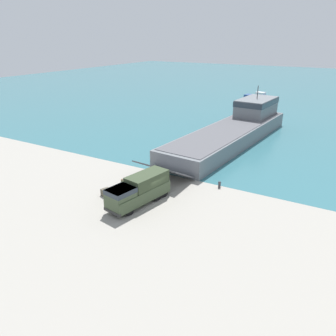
{
  "coord_description": "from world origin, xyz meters",
  "views": [
    {
      "loc": [
        17.73,
        -27.42,
        16.73
      ],
      "look_at": [
        -0.14,
        3.75,
        2.28
      ],
      "focal_mm": 35.0,
      "sensor_mm": 36.0,
      "label": 1
    }
  ],
  "objects_px": {
    "cargo_crate": "(106,192)",
    "moored_boat_a": "(259,97)",
    "soldier_on_ramp": "(122,185)",
    "mooring_bollard": "(219,184)",
    "landing_craft": "(236,128)",
    "military_truck": "(139,190)"
  },
  "relations": [
    {
      "from": "cargo_crate",
      "to": "landing_craft",
      "type": "bearing_deg",
      "value": 79.2
    },
    {
      "from": "mooring_bollard",
      "to": "cargo_crate",
      "type": "xyz_separation_m",
      "value": [
        -10.42,
        -8.29,
        -0.06
      ]
    },
    {
      "from": "soldier_on_ramp",
      "to": "mooring_bollard",
      "type": "bearing_deg",
      "value": -9.47
    },
    {
      "from": "landing_craft",
      "to": "soldier_on_ramp",
      "type": "distance_m",
      "value": 27.38
    },
    {
      "from": "mooring_bollard",
      "to": "cargo_crate",
      "type": "height_order",
      "value": "mooring_bollard"
    },
    {
      "from": "landing_craft",
      "to": "moored_boat_a",
      "type": "height_order",
      "value": "landing_craft"
    },
    {
      "from": "military_truck",
      "to": "moored_boat_a",
      "type": "xyz_separation_m",
      "value": [
        -6.39,
        70.04,
        -0.97
      ]
    },
    {
      "from": "moored_boat_a",
      "to": "mooring_bollard",
      "type": "bearing_deg",
      "value": -156.46
    },
    {
      "from": "military_truck",
      "to": "cargo_crate",
      "type": "distance_m",
      "value": 4.6
    },
    {
      "from": "soldier_on_ramp",
      "to": "cargo_crate",
      "type": "distance_m",
      "value": 2.04
    },
    {
      "from": "soldier_on_ramp",
      "to": "cargo_crate",
      "type": "bearing_deg",
      "value": -175.22
    },
    {
      "from": "landing_craft",
      "to": "moored_boat_a",
      "type": "distance_m",
      "value": 42.41
    },
    {
      "from": "cargo_crate",
      "to": "moored_boat_a",
      "type": "bearing_deg",
      "value": 91.61
    },
    {
      "from": "landing_craft",
      "to": "soldier_on_ramp",
      "type": "relative_size",
      "value": 22.13
    },
    {
      "from": "mooring_bollard",
      "to": "cargo_crate",
      "type": "bearing_deg",
      "value": -141.48
    },
    {
      "from": "landing_craft",
      "to": "soldier_on_ramp",
      "type": "bearing_deg",
      "value": -93.82
    },
    {
      "from": "soldier_on_ramp",
      "to": "mooring_bollard",
      "type": "xyz_separation_m",
      "value": [
        9.19,
        6.79,
        -0.56
      ]
    },
    {
      "from": "landing_craft",
      "to": "moored_boat_a",
      "type": "relative_size",
      "value": 4.55
    },
    {
      "from": "soldier_on_ramp",
      "to": "mooring_bollard",
      "type": "relative_size",
      "value": 2.11
    },
    {
      "from": "military_truck",
      "to": "soldier_on_ramp",
      "type": "xyz_separation_m",
      "value": [
        -3.19,
        1.27,
        -0.62
      ]
    },
    {
      "from": "landing_craft",
      "to": "cargo_crate",
      "type": "height_order",
      "value": "landing_craft"
    },
    {
      "from": "moored_boat_a",
      "to": "cargo_crate",
      "type": "relative_size",
      "value": 9.1
    }
  ]
}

